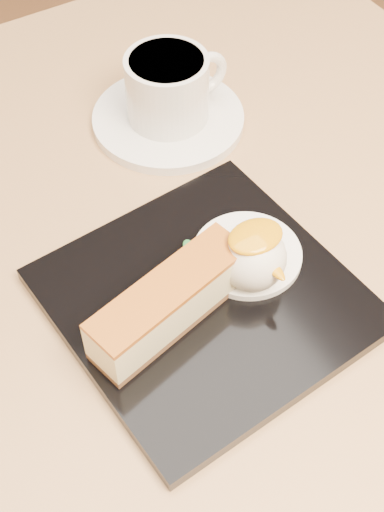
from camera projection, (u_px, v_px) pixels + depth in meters
table at (176, 354)px, 0.72m from camera, size 0.80×0.80×0.72m
dessert_plate at (205, 299)px, 0.57m from camera, size 0.24×0.24×0.01m
cheesecake at (169, 302)px, 0.53m from camera, size 0.14×0.07×0.04m
cream_smear at (247, 254)px, 0.58m from camera, size 0.09×0.09×0.01m
ice_cream_scoop at (253, 258)px, 0.55m from camera, size 0.05×0.05×0.05m
mango_sauce at (255, 236)px, 0.54m from camera, size 0.04×0.03×0.01m
mint_sprig at (201, 246)px, 0.59m from camera, size 0.04×0.03×0.00m
saucer at (168, 119)px, 0.71m from camera, size 0.15×0.15×0.01m
coffee_cup at (169, 87)px, 0.68m from camera, size 0.11×0.08×0.06m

